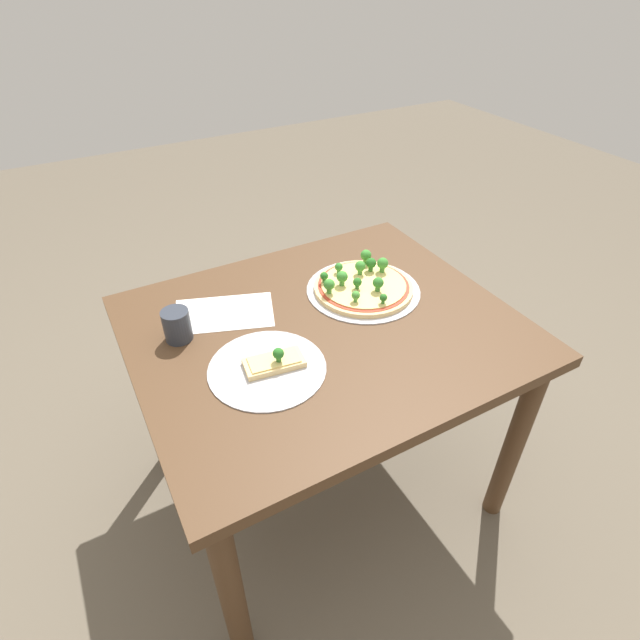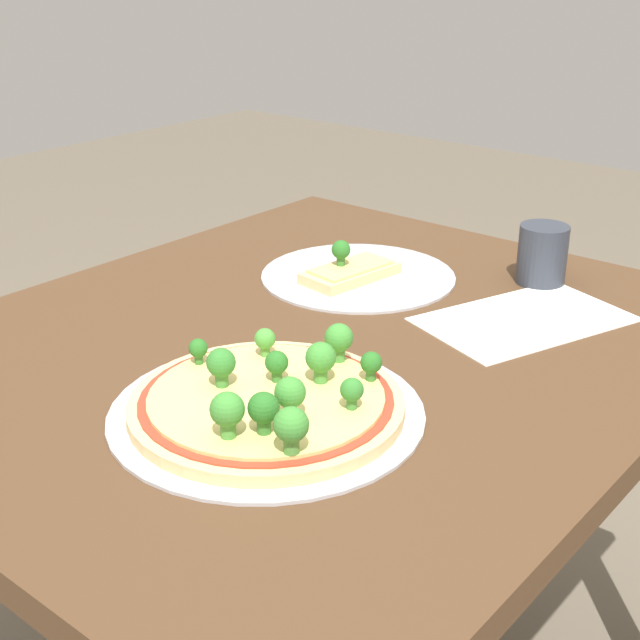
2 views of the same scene
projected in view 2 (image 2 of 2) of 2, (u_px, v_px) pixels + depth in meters
dining_table at (313, 405)px, 1.19m from camera, size 1.03×0.87×0.71m
pizza_tray_whole at (269, 401)px, 0.96m from camera, size 0.34×0.34×0.07m
pizza_tray_slice at (355, 274)px, 1.34m from camera, size 0.29×0.29×0.06m
drinking_cup at (542, 254)px, 1.32m from camera, size 0.07×0.07×0.09m
paper_menu at (524, 319)px, 1.20m from camera, size 0.32×0.25×0.00m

